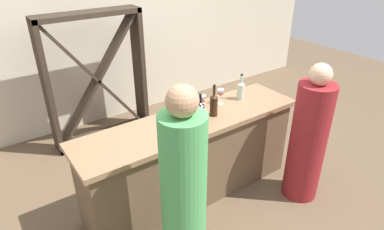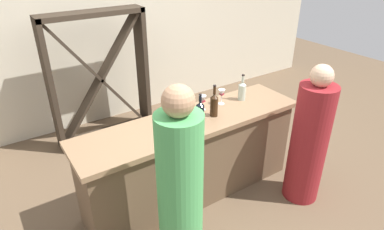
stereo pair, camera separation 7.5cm
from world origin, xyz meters
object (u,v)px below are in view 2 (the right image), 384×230
(wine_bottle_leftmost_olive_green, at_px, (187,109))
(person_left_guest, at_px, (180,195))
(wine_bottle_second_left_near_black, at_px, (200,111))
(wine_bottle_second_right_clear_pale, at_px, (242,90))
(wine_bottle_center_amber_brown, at_px, (214,104))
(wine_glass_near_right, at_px, (202,100))
(wine_glass_near_center, at_px, (222,94))
(wine_rack, at_px, (100,79))
(person_center_guest, at_px, (309,141))
(wine_glass_near_left, at_px, (175,113))

(wine_bottle_leftmost_olive_green, height_order, person_left_guest, person_left_guest)
(wine_bottle_second_left_near_black, xyz_separation_m, wine_bottle_second_right_clear_pale, (0.65, 0.16, -0.00))
(wine_bottle_center_amber_brown, relative_size, person_left_guest, 0.20)
(wine_bottle_second_left_near_black, distance_m, wine_glass_near_right, 0.26)
(wine_bottle_leftmost_olive_green, bearing_deg, wine_glass_near_center, 10.60)
(wine_rack, height_order, wine_bottle_center_amber_brown, wine_rack)
(wine_bottle_center_amber_brown, xyz_separation_m, person_center_guest, (0.73, -0.60, -0.35))
(wine_bottle_second_right_clear_pale, distance_m, person_left_guest, 1.51)
(wine_bottle_leftmost_olive_green, bearing_deg, wine_bottle_second_left_near_black, -53.34)
(wine_rack, bearing_deg, wine_bottle_leftmost_olive_green, -80.00)
(wine_bottle_second_left_near_black, xyz_separation_m, wine_bottle_center_amber_brown, (0.18, 0.03, 0.01))
(wine_bottle_leftmost_olive_green, relative_size, person_center_guest, 0.20)
(wine_rack, relative_size, wine_bottle_second_right_clear_pale, 5.93)
(wine_bottle_leftmost_olive_green, relative_size, wine_glass_near_left, 1.99)
(wine_glass_near_left, bearing_deg, wine_glass_near_center, 7.27)
(wine_bottle_center_amber_brown, height_order, wine_glass_near_right, wine_bottle_center_amber_brown)
(wine_bottle_second_left_near_black, height_order, person_left_guest, person_left_guest)
(wine_glass_near_left, relative_size, wine_glass_near_right, 0.96)
(wine_rack, xyz_separation_m, wine_bottle_leftmost_olive_green, (0.29, -1.62, 0.17))
(person_left_guest, bearing_deg, wine_bottle_center_amber_brown, -32.28)
(wine_bottle_second_right_clear_pale, height_order, wine_glass_near_right, wine_bottle_second_right_clear_pale)
(person_left_guest, bearing_deg, wine_bottle_leftmost_olive_green, -18.10)
(wine_bottle_leftmost_olive_green, height_order, person_center_guest, person_center_guest)
(wine_bottle_leftmost_olive_green, xyz_separation_m, person_center_guest, (0.98, -0.68, -0.34))
(wine_glass_near_left, bearing_deg, person_left_guest, -118.77)
(wine_bottle_center_amber_brown, bearing_deg, wine_rack, 107.79)
(wine_bottle_second_left_near_black, relative_size, person_left_guest, 0.17)
(person_left_guest, bearing_deg, wine_rack, 11.92)
(wine_bottle_second_left_near_black, relative_size, wine_glass_near_left, 1.93)
(wine_glass_near_left, bearing_deg, wine_bottle_second_right_clear_pale, 2.74)
(wine_bottle_second_left_near_black, bearing_deg, wine_glass_near_right, 49.96)
(wine_bottle_leftmost_olive_green, height_order, wine_glass_near_right, wine_bottle_leftmost_olive_green)
(wine_bottle_leftmost_olive_green, relative_size, person_left_guest, 0.18)
(wine_glass_near_left, xyz_separation_m, person_left_guest, (-0.41, -0.75, -0.23))
(wine_rack, bearing_deg, wine_glass_near_center, -63.39)
(wine_glass_near_left, distance_m, wine_glass_near_center, 0.61)
(wine_glass_near_left, xyz_separation_m, person_center_guest, (1.11, -0.69, -0.33))
(wine_bottle_leftmost_olive_green, relative_size, wine_bottle_second_right_clear_pale, 1.03)
(wine_bottle_leftmost_olive_green, distance_m, person_left_guest, 0.95)
(wine_bottle_second_left_near_black, bearing_deg, person_center_guest, -32.43)
(wine_glass_near_center, bearing_deg, person_left_guest, -140.94)
(wine_bottle_leftmost_olive_green, relative_size, wine_bottle_second_left_near_black, 1.03)
(wine_bottle_second_right_clear_pale, relative_size, person_left_guest, 0.17)
(wine_bottle_second_right_clear_pale, distance_m, wine_glass_near_right, 0.49)
(wine_rack, relative_size, person_center_guest, 1.16)
(wine_bottle_leftmost_olive_green, xyz_separation_m, wine_bottle_center_amber_brown, (0.26, -0.08, 0.01))
(wine_glass_near_left, height_order, person_center_guest, person_center_guest)
(wine_bottle_leftmost_olive_green, height_order, wine_glass_near_center, wine_bottle_leftmost_olive_green)
(wine_bottle_center_amber_brown, relative_size, wine_glass_near_left, 2.16)
(wine_glass_near_left, height_order, wine_glass_near_center, wine_glass_near_center)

